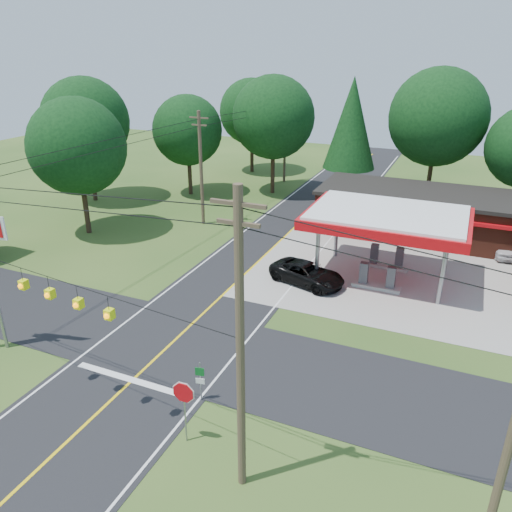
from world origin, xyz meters
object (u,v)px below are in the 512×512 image
at_px(gas_canopy, 387,220).
at_px(sedan_car, 505,245).
at_px(suv_car, 307,274).
at_px(octagonal_stop_sign, 184,397).

distance_m(gas_canopy, sedan_car, 11.84).
distance_m(suv_car, octagonal_stop_sign, 16.09).
bearing_deg(sedan_car, suv_car, -147.02).
relative_size(gas_canopy, suv_car, 2.02).
bearing_deg(suv_car, gas_canopy, -40.14).
height_order(gas_canopy, suv_car, gas_canopy).
relative_size(gas_canopy, sedan_car, 2.37).
bearing_deg(suv_car, octagonal_stop_sign, -163.83).
xyz_separation_m(suv_car, octagonal_stop_sign, (-0.00, -16.01, 1.51)).
relative_size(gas_canopy, octagonal_stop_sign, 3.58).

